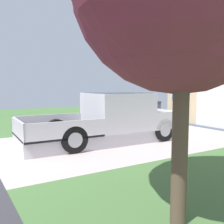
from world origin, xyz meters
name	(u,v)px	position (x,y,z in m)	size (l,w,h in m)	color
pickup_truck	(113,120)	(-0.02, 3.99, 0.75)	(2.12, 5.52, 1.71)	silver
person_with_hat	(99,110)	(-1.36, 4.12, 0.98)	(0.51, 0.51, 1.70)	brown
handbag	(92,132)	(-1.41, 3.86, 0.14)	(0.32, 0.16, 0.43)	#B24C56
wheeled_trash_bin	(152,111)	(-3.15, 8.38, 0.59)	(0.60, 0.72, 1.10)	#424247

